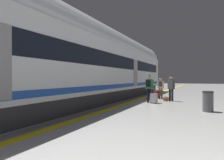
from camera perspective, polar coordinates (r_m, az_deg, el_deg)
The scene contains 10 objects.
safety_line_strip at distance 9.67m, azimuth -0.22°, elevation -8.26°, with size 0.36×80.00×0.01m, color yellow.
tactile_edge_band at distance 9.81m, azimuth -1.95°, elevation -8.14°, with size 0.61×80.00×0.01m, color slate.
high_speed_train at distance 10.30m, azimuth -12.04°, elevation 6.22°, with size 2.94×32.49×4.97m.
passenger_near at distance 14.51m, azimuth 14.00°, elevation -1.70°, with size 0.48×0.33×1.55m.
suitcase_near at distance 14.47m, azimuth 12.63°, elevation -4.09°, with size 0.38×0.24×0.97m.
passenger_mid at distance 13.15m, azimuth 16.87°, elevation -1.79°, with size 0.48×0.30×1.64m.
duffel_bag_mid at distance 13.14m, azimuth 15.39°, elevation -5.30°, with size 0.44×0.26×0.36m.
passenger_far at distance 12.01m, azimuth 10.83°, elevation -1.74°, with size 0.52×0.37×1.70m.
suitcase_far at distance 11.77m, azimuth 12.10°, elevation -5.12°, with size 0.43×0.32×0.98m.
waste_bin at distance 9.64m, azimuth 26.20°, elevation -5.62°, with size 0.46×0.46×0.91m.
Camera 1 is at (2.95, 1.36, 1.48)m, focal length 31.35 mm.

